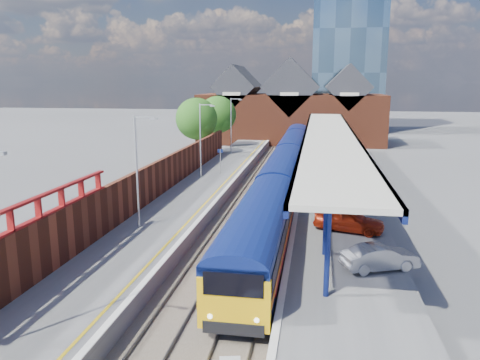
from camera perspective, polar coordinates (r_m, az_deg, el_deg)
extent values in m
plane|color=#5B5B5E|center=(52.05, 4.36, 0.77)|extent=(240.00, 240.00, 0.00)
cube|color=#473D33|center=(42.32, 3.16, -1.75)|extent=(6.00, 76.00, 0.06)
cube|color=slate|center=(42.59, 0.19, -1.52)|extent=(0.07, 76.00, 0.14)
cube|color=slate|center=(42.39, 2.11, -1.59)|extent=(0.07, 76.00, 0.14)
cube|color=slate|center=(42.22, 4.21, -1.67)|extent=(0.07, 76.00, 0.14)
cube|color=slate|center=(42.13, 6.16, -1.74)|extent=(0.07, 76.00, 0.14)
cube|color=#565659|center=(43.13, -4.12, -0.86)|extent=(5.00, 76.00, 1.00)
cube|color=#565659|center=(42.01, 11.33, -1.41)|extent=(6.00, 76.00, 1.00)
cube|color=silver|center=(42.54, -1.05, -0.29)|extent=(0.30, 76.00, 0.05)
cube|color=silver|center=(41.89, 7.46, -0.58)|extent=(0.30, 76.00, 0.05)
cube|color=yellow|center=(42.66, -1.84, -0.29)|extent=(0.14, 76.00, 0.01)
cube|color=navy|center=(25.53, 2.39, -6.57)|extent=(2.87, 16.01, 2.50)
cube|color=navy|center=(25.16, 2.41, -3.87)|extent=(2.87, 16.01, 0.60)
cube|color=navy|center=(41.54, 5.20, 0.60)|extent=(2.87, 16.01, 2.50)
cube|color=navy|center=(41.32, 5.23, 2.30)|extent=(2.87, 16.01, 0.60)
cube|color=navy|center=(57.89, 6.44, 3.76)|extent=(2.87, 16.01, 2.50)
cube|color=navy|center=(57.73, 6.47, 4.99)|extent=(2.87, 16.01, 0.60)
cube|color=navy|center=(74.35, 7.13, 5.52)|extent=(2.87, 16.01, 2.50)
cube|color=navy|center=(74.22, 7.16, 6.48)|extent=(2.87, 16.01, 0.60)
cube|color=black|center=(49.73, 4.30, 3.00)|extent=(0.04, 60.54, 0.70)
cube|color=orange|center=(49.86, 4.27, 2.09)|extent=(0.03, 55.27, 0.30)
cube|color=red|center=(49.90, 4.26, 1.81)|extent=(0.03, 55.27, 0.30)
cube|color=#F2B20C|center=(18.35, -0.76, -14.90)|extent=(2.82, 0.31, 2.10)
cube|color=black|center=(17.90, -0.83, -12.61)|extent=(2.30, 0.17, 0.90)
cube|color=black|center=(21.03, 0.40, -15.51)|extent=(2.00, 2.40, 0.60)
cube|color=black|center=(80.09, 7.27, 4.81)|extent=(2.00, 2.40, 0.60)
cylinder|color=#0E1954|center=(20.12, 10.62, -8.31)|extent=(0.24, 0.24, 4.20)
cylinder|color=#0E1954|center=(24.87, 10.42, -4.37)|extent=(0.24, 0.24, 4.20)
cylinder|color=#0E1954|center=(29.71, 10.28, -1.70)|extent=(0.24, 0.24, 4.20)
cylinder|color=#0E1954|center=(34.59, 10.19, 0.21)|extent=(0.24, 0.24, 4.20)
cylinder|color=#0E1954|center=(39.51, 10.11, 1.65)|extent=(0.24, 0.24, 4.20)
cylinder|color=#0E1954|center=(44.44, 10.06, 2.77)|extent=(0.24, 0.24, 4.20)
cylinder|color=#0E1954|center=(49.38, 10.01, 3.67)|extent=(0.24, 0.24, 4.20)
cylinder|color=#0E1954|center=(54.34, 9.97, 4.41)|extent=(0.24, 0.24, 4.20)
cylinder|color=#0E1954|center=(59.30, 9.94, 5.02)|extent=(0.24, 0.24, 4.20)
cylinder|color=#0E1954|center=(64.27, 9.92, 5.53)|extent=(0.24, 0.24, 4.20)
cube|color=beige|center=(43.16, 10.84, 5.50)|extent=(4.50, 52.00, 0.25)
cube|color=#0E1954|center=(43.18, 7.97, 5.39)|extent=(0.20, 52.00, 0.55)
cube|color=#0E1954|center=(43.29, 13.69, 5.19)|extent=(0.20, 52.00, 0.55)
cylinder|color=#A5A8AA|center=(29.54, -12.46, 0.91)|extent=(0.12, 0.12, 7.00)
cube|color=#A5A8AA|center=(28.88, -11.64, 7.51)|extent=(1.20, 0.08, 0.08)
cube|color=#A5A8AA|center=(28.68, -10.50, 7.32)|extent=(0.45, 0.18, 0.12)
cylinder|color=#A5A8AA|center=(44.60, -4.85, 4.76)|extent=(0.12, 0.12, 7.00)
cube|color=#A5A8AA|center=(44.17, -4.16, 9.13)|extent=(1.20, 0.08, 0.08)
cube|color=#A5A8AA|center=(44.04, -3.39, 9.01)|extent=(0.45, 0.18, 0.12)
cylinder|color=#A5A8AA|center=(60.15, -1.10, 6.63)|extent=(0.12, 0.12, 7.00)
cube|color=#A5A8AA|center=(59.83, -0.54, 9.86)|extent=(1.20, 0.08, 0.08)
cube|color=#A5A8AA|center=(59.74, 0.04, 9.76)|extent=(0.45, 0.18, 0.12)
cylinder|color=#A5A8AA|center=(46.52, -2.41, 2.29)|extent=(0.08, 0.08, 2.50)
cube|color=#0C194C|center=(46.36, -2.42, 3.57)|extent=(0.55, 0.06, 0.35)
cube|color=maroon|center=(37.84, -10.11, 0.13)|extent=(0.35, 50.00, 2.80)
cube|color=maroon|center=(22.44, -24.84, -2.57)|extent=(0.30, 15.00, 0.12)
cube|color=maroon|center=(22.68, -24.63, -4.90)|extent=(0.30, 15.00, 0.12)
cube|color=maroon|center=(21.77, -26.19, -4.47)|extent=(0.30, 0.12, 1.00)
cube|color=maroon|center=(23.36, -23.38, -3.17)|extent=(0.30, 0.12, 1.00)
cube|color=maroon|center=(25.01, -20.93, -2.04)|extent=(0.30, 0.12, 1.00)
cube|color=maroon|center=(26.70, -18.80, -1.04)|extent=(0.30, 0.12, 1.00)
cube|color=maroon|center=(28.44, -16.92, -0.16)|extent=(0.30, 0.12, 1.00)
cube|color=maroon|center=(79.25, 6.23, 7.45)|extent=(30.00, 12.00, 8.00)
cube|color=#232328|center=(80.04, -0.25, 11.29)|extent=(7.13, 12.00, 7.13)
cube|color=#232328|center=(79.03, 6.32, 11.21)|extent=(9.16, 12.00, 9.16)
cube|color=#232328|center=(79.04, 12.97, 10.99)|extent=(7.13, 12.00, 7.13)
cube|color=beige|center=(74.10, -1.05, 10.47)|extent=(2.80, 0.15, 0.50)
cube|color=beige|center=(73.01, 6.03, 10.39)|extent=(2.80, 0.15, 0.50)
cube|color=beige|center=(73.02, 13.21, 10.15)|extent=(2.80, 0.15, 0.50)
cube|color=#446075|center=(101.56, 13.10, 17.21)|extent=(14.00, 14.00, 40.00)
cylinder|color=#382314|center=(59.36, -5.25, 4.08)|extent=(0.44, 0.44, 4.00)
sphere|color=#195115|center=(58.99, -5.32, 7.45)|extent=(5.20, 5.20, 5.20)
sphere|color=#195115|center=(58.37, -4.66, 6.73)|extent=(3.20, 3.20, 3.20)
cylinder|color=#382314|center=(66.85, -2.69, 4.98)|extent=(0.44, 0.44, 4.00)
sphere|color=#195115|center=(66.53, -2.72, 7.98)|extent=(5.20, 5.20, 5.20)
sphere|color=#195115|center=(65.92, -2.12, 7.34)|extent=(3.20, 3.20, 3.20)
imported|color=#A8240E|center=(29.45, 13.15, -4.74)|extent=(4.51, 2.80, 1.43)
imported|color=#9E9EA3|center=(24.01, 16.69, -9.02)|extent=(3.95, 2.63, 1.23)
imported|color=black|center=(39.55, 12.11, -0.64)|extent=(4.21, 1.91, 1.20)
imported|color=navy|center=(35.40, 13.18, -2.26)|extent=(3.85, 1.84, 1.06)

